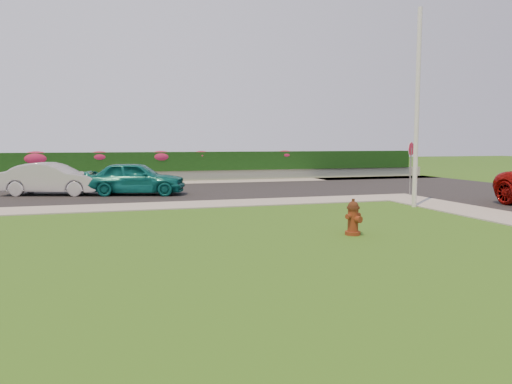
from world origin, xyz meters
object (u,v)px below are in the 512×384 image
object	(u,v)px
sedan_teal	(136,178)
stop_sign	(411,156)
sedan_silver	(52,179)
utility_pole	(417,109)
fire_hydrant	(353,218)

from	to	relation	value
sedan_teal	stop_sign	bearing A→B (deg)	-92.18
sedan_teal	sedan_silver	bearing A→B (deg)	89.55
sedan_teal	sedan_silver	distance (m)	3.52
sedan_silver	utility_pole	bearing A→B (deg)	-103.94
stop_sign	fire_hydrant	bearing A→B (deg)	-143.27
sedan_teal	stop_sign	world-z (taller)	stop_sign
fire_hydrant	sedan_silver	bearing A→B (deg)	102.20
utility_pole	stop_sign	distance (m)	4.11
sedan_silver	utility_pole	size ratio (longest dim) A/B	0.61
utility_pole	fire_hydrant	bearing A→B (deg)	-137.73
fire_hydrant	sedan_teal	world-z (taller)	sedan_teal
fire_hydrant	utility_pole	distance (m)	6.88
sedan_teal	sedan_silver	world-z (taller)	sedan_teal
sedan_teal	fire_hydrant	bearing A→B (deg)	-141.99
fire_hydrant	utility_pole	size ratio (longest dim) A/B	0.13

